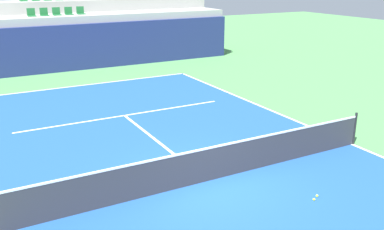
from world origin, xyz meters
The scene contains 13 objects.
ground_plane centered at (0.00, 0.00, 0.00)m, with size 80.00×80.00×0.00m, color #4C8C4C.
court_surface centered at (0.00, 0.00, 0.01)m, with size 11.00×24.00×0.01m, color #1E4C99.
baseline_far centered at (0.00, 11.95, 0.01)m, with size 11.00×0.10×0.00m, color white.
sideline_right centered at (5.45, 0.00, 0.01)m, with size 0.10×24.00×0.00m, color white.
service_line_far centered at (0.00, 6.40, 0.01)m, with size 8.26×0.10×0.00m, color white.
centre_service_line centered at (0.00, 3.20, 0.01)m, with size 0.10×6.40×0.00m, color white.
back_wall centered at (0.00, 15.69, 1.30)m, with size 20.98×0.30×2.59m, color navy.
stands_tier_lower centered at (0.00, 17.04, 1.51)m, with size 20.98×2.40×3.01m, color #9E9E99.
stands_tier_upper centered at (0.00, 19.44, 1.86)m, with size 20.98×2.40×3.71m, color #9E9E99.
seating_row_lower centered at (0.00, 17.14, 3.14)m, with size 3.22×0.44×0.44m.
tennis_net centered at (0.00, 0.00, 0.51)m, with size 11.08×0.08×1.07m.
tennis_ball_1 centered at (1.93, -2.06, 0.04)m, with size 0.07×0.07×0.07m, color #CCE033.
tennis_ball_2 centered at (1.74, -2.16, 0.04)m, with size 0.07×0.07×0.07m, color #CCE033.
Camera 1 is at (-5.41, -9.00, 5.31)m, focal length 40.54 mm.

